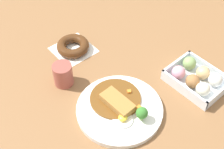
# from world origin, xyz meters

# --- Properties ---
(ground_plane) EXTENTS (1.60, 1.60, 0.00)m
(ground_plane) POSITION_xyz_m (0.00, 0.00, 0.00)
(ground_plane) COLOR brown
(curry_plate) EXTENTS (0.28, 0.28, 0.07)m
(curry_plate) POSITION_xyz_m (-0.10, 0.09, 0.01)
(curry_plate) COLOR white
(curry_plate) RESTS_ON ground_plane
(donut_box) EXTENTS (0.19, 0.15, 0.06)m
(donut_box) POSITION_xyz_m (-0.19, -0.18, 0.03)
(donut_box) COLOR silver
(donut_box) RESTS_ON ground_plane
(chocolate_ring_donut) EXTENTS (0.15, 0.15, 0.04)m
(chocolate_ring_donut) POSITION_xyz_m (0.23, 0.03, 0.02)
(chocolate_ring_donut) COLOR white
(chocolate_ring_donut) RESTS_ON ground_plane
(coffee_mug) EXTENTS (0.07, 0.07, 0.08)m
(coffee_mug) POSITION_xyz_m (0.12, 0.16, 0.04)
(coffee_mug) COLOR #9E4C42
(coffee_mug) RESTS_ON ground_plane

